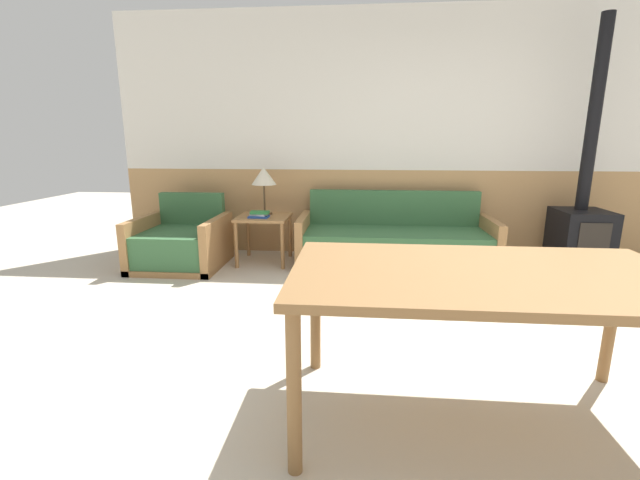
{
  "coord_description": "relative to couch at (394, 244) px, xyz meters",
  "views": [
    {
      "loc": [
        -0.84,
        -2.34,
        1.32
      ],
      "look_at": [
        -1.15,
        1.12,
        0.5
      ],
      "focal_mm": 24.0,
      "sensor_mm": 36.0,
      "label": 1
    }
  ],
  "objects": [
    {
      "name": "couch",
      "position": [
        0.0,
        0.0,
        0.0
      ],
      "size": [
        2.03,
        0.78,
        0.77
      ],
      "color": "#9E7042",
      "rests_on": "ground_plane"
    },
    {
      "name": "wood_stove",
      "position": [
        1.86,
        -0.01,
        0.32
      ],
      "size": [
        0.48,
        0.54,
        2.46
      ],
      "color": "black",
      "rests_on": "ground_plane"
    },
    {
      "name": "dining_table",
      "position": [
        0.19,
        -2.59,
        0.44
      ],
      "size": [
        1.74,
        0.95,
        0.75
      ],
      "color": "olive",
      "rests_on": "ground_plane"
    },
    {
      "name": "armchair",
      "position": [
        -2.25,
        -0.22,
        -0.01
      ],
      "size": [
        0.88,
        0.87,
        0.74
      ],
      "rotation": [
        0.0,
        0.0,
        0.03
      ],
      "color": "#9E7042",
      "rests_on": "ground_plane"
    },
    {
      "name": "ground_plane",
      "position": [
        0.45,
        -2.13,
        -0.24
      ],
      "size": [
        16.0,
        16.0,
        0.0
      ],
      "primitive_type": "plane",
      "color": "beige"
    },
    {
      "name": "wall_back",
      "position": [
        0.45,
        0.5,
        1.11
      ],
      "size": [
        7.2,
        0.06,
        2.7
      ],
      "color": "tan",
      "rests_on": "ground_plane"
    },
    {
      "name": "book_stack",
      "position": [
        -1.43,
        -0.1,
        0.31
      ],
      "size": [
        0.21,
        0.16,
        0.07
      ],
      "color": "#234799",
      "rests_on": "side_table"
    },
    {
      "name": "side_table",
      "position": [
        -1.41,
        -0.01,
        0.2
      ],
      "size": [
        0.55,
        0.55,
        0.51
      ],
      "color": "#9E7042",
      "rests_on": "ground_plane"
    },
    {
      "name": "table_lamp",
      "position": [
        -1.41,
        0.09,
        0.68
      ],
      "size": [
        0.27,
        0.27,
        0.52
      ],
      "color": "#4C3823",
      "rests_on": "side_table"
    }
  ]
}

